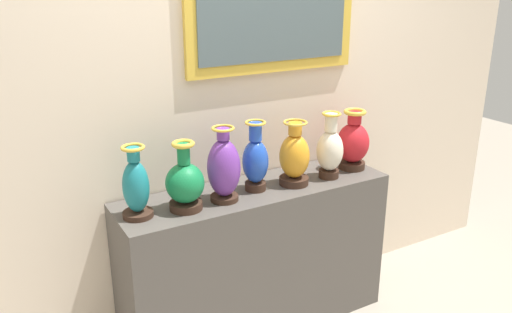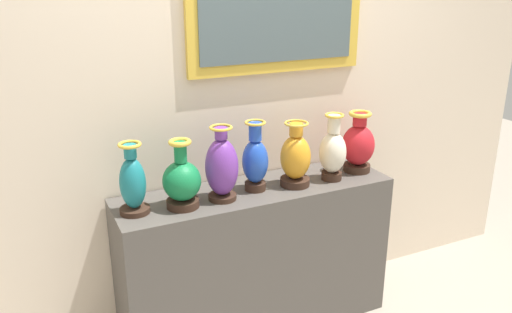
{
  "view_description": "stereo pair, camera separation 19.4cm",
  "coord_description": "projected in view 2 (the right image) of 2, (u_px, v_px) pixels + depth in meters",
  "views": [
    {
      "loc": [
        -1.28,
        -2.22,
        1.91
      ],
      "look_at": [
        0.0,
        0.0,
        1.02
      ],
      "focal_mm": 36.84,
      "sensor_mm": 36.0,
      "label": 1
    },
    {
      "loc": [
        -1.11,
        -2.31,
        1.91
      ],
      "look_at": [
        0.0,
        0.0,
        1.02
      ],
      "focal_mm": 36.84,
      "sensor_mm": 36.0,
      "label": 2
    }
  ],
  "objects": [
    {
      "name": "display_shelf",
      "position": [
        256.0,
        258.0,
        2.91
      ],
      "size": [
        1.5,
        0.41,
        0.84
      ],
      "primitive_type": "cube",
      "color": "#4C4742",
      "rests_on": "ground_plane"
    },
    {
      "name": "back_wall",
      "position": [
        235.0,
        58.0,
        2.78
      ],
      "size": [
        4.14,
        0.14,
        2.96
      ],
      "color": "beige",
      "rests_on": "ground_plane"
    },
    {
      "name": "vase_teal",
      "position": [
        133.0,
        183.0,
        2.44
      ],
      "size": [
        0.14,
        0.14,
        0.35
      ],
      "color": "#382319",
      "rests_on": "display_shelf"
    },
    {
      "name": "vase_emerald",
      "position": [
        182.0,
        181.0,
        2.51
      ],
      "size": [
        0.19,
        0.19,
        0.34
      ],
      "color": "#382319",
      "rests_on": "display_shelf"
    },
    {
      "name": "vase_violet",
      "position": [
        222.0,
        167.0,
        2.59
      ],
      "size": [
        0.17,
        0.17,
        0.38
      ],
      "color": "#382319",
      "rests_on": "display_shelf"
    },
    {
      "name": "vase_sapphire",
      "position": [
        255.0,
        160.0,
        2.7
      ],
      "size": [
        0.14,
        0.14,
        0.37
      ],
      "color": "#382319",
      "rests_on": "display_shelf"
    },
    {
      "name": "vase_amber",
      "position": [
        295.0,
        158.0,
        2.77
      ],
      "size": [
        0.16,
        0.16,
        0.35
      ],
      "color": "#382319",
      "rests_on": "display_shelf"
    },
    {
      "name": "vase_ivory",
      "position": [
        333.0,
        152.0,
        2.85
      ],
      "size": [
        0.15,
        0.15,
        0.37
      ],
      "color": "#382319",
      "rests_on": "display_shelf"
    },
    {
      "name": "vase_crimson",
      "position": [
        358.0,
        145.0,
        2.97
      ],
      "size": [
        0.18,
        0.18,
        0.35
      ],
      "color": "#382319",
      "rests_on": "display_shelf"
    }
  ]
}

